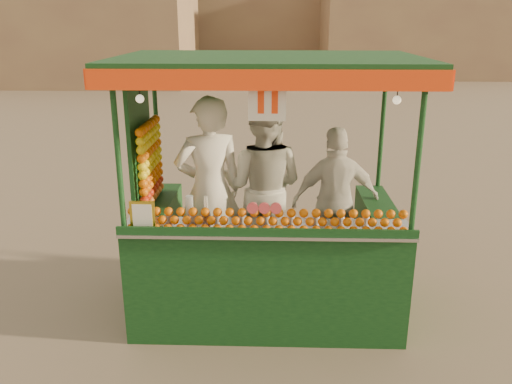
{
  "coord_description": "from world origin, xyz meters",
  "views": [
    {
      "loc": [
        -0.13,
        -5.06,
        2.91
      ],
      "look_at": [
        -0.29,
        -0.14,
        1.27
      ],
      "focal_mm": 36.7,
      "sensor_mm": 36.0,
      "label": 1
    }
  ],
  "objects_px": {
    "vendor_left": "(210,190)",
    "vendor_right": "(336,201)",
    "vendor_middle": "(263,187)",
    "juice_cart": "(260,236)"
  },
  "relations": [
    {
      "from": "vendor_right",
      "to": "vendor_middle",
      "type": "bearing_deg",
      "value": -10.12
    },
    {
      "from": "juice_cart",
      "to": "vendor_left",
      "type": "xyz_separation_m",
      "value": [
        -0.52,
        0.18,
        0.42
      ]
    },
    {
      "from": "juice_cart",
      "to": "vendor_right",
      "type": "relative_size",
      "value": 1.8
    },
    {
      "from": "vendor_left",
      "to": "vendor_right",
      "type": "distance_m",
      "value": 1.33
    },
    {
      "from": "vendor_left",
      "to": "vendor_right",
      "type": "bearing_deg",
      "value": 169.43
    },
    {
      "from": "vendor_left",
      "to": "vendor_middle",
      "type": "relative_size",
      "value": 1.03
    },
    {
      "from": "vendor_middle",
      "to": "vendor_right",
      "type": "distance_m",
      "value": 0.78
    },
    {
      "from": "vendor_middle",
      "to": "vendor_right",
      "type": "xyz_separation_m",
      "value": [
        0.76,
        -0.04,
        -0.14
      ]
    },
    {
      "from": "vendor_middle",
      "to": "vendor_right",
      "type": "height_order",
      "value": "vendor_middle"
    },
    {
      "from": "vendor_left",
      "to": "juice_cart",
      "type": "bearing_deg",
      "value": 142.17
    }
  ]
}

